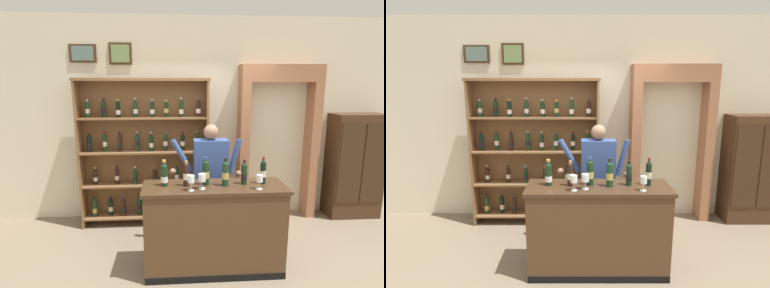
{
  "view_description": "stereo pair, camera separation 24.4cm",
  "coord_description": "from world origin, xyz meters",
  "views": [
    {
      "loc": [
        -0.28,
        -3.19,
        2.15
      ],
      "look_at": [
        -0.04,
        0.25,
        1.46
      ],
      "focal_mm": 28.31,
      "sensor_mm": 36.0,
      "label": 1
    },
    {
      "loc": [
        -0.03,
        -3.2,
        2.15
      ],
      "look_at": [
        -0.04,
        0.25,
        1.46
      ],
      "focal_mm": 28.31,
      "sensor_mm": 36.0,
      "label": 2
    }
  ],
  "objects": [
    {
      "name": "wine_glass_left",
      "position": [
        -0.08,
        -0.14,
        1.15
      ],
      "size": [
        0.07,
        0.07,
        0.17
      ],
      "color": "silver",
      "rests_on": "tasting_counter"
    },
    {
      "name": "back_wall",
      "position": [
        -0.0,
        1.65,
        1.58
      ],
      "size": [
        12.0,
        0.19,
        3.15
      ],
      "color": "beige",
      "rests_on": "ground"
    },
    {
      "name": "archway_doorway",
      "position": [
        1.41,
        1.52,
        1.37
      ],
      "size": [
        1.26,
        0.45,
        2.43
      ],
      "color": "#9E6647",
      "rests_on": "ground"
    },
    {
      "name": "tasting_bottle_brunello",
      "position": [
        0.1,
        0.04,
        1.18
      ],
      "size": [
        0.08,
        0.08,
        0.32
      ],
      "color": "black",
      "rests_on": "tasting_counter"
    },
    {
      "name": "tasting_bottle_super_tuscan",
      "position": [
        0.54,
        0.03,
        1.16
      ],
      "size": [
        0.07,
        0.07,
        0.28
      ],
      "color": "black",
      "rests_on": "tasting_counter"
    },
    {
      "name": "tasting_counter",
      "position": [
        0.19,
        -0.0,
        0.51
      ],
      "size": [
        1.61,
        0.53,
        1.03
      ],
      "color": "#4C331E",
      "rests_on": "ground"
    },
    {
      "name": "wine_glass_center",
      "position": [
        0.66,
        -0.15,
        1.14
      ],
      "size": [
        0.07,
        0.07,
        0.16
      ],
      "color": "silver",
      "rests_on": "tasting_counter"
    },
    {
      "name": "tasting_bottle_prosecco",
      "position": [
        0.75,
        0.04,
        1.17
      ],
      "size": [
        0.07,
        0.07,
        0.31
      ],
      "color": "black",
      "rests_on": "tasting_counter"
    },
    {
      "name": "ground_plane",
      "position": [
        0.0,
        0.0,
        -0.01
      ],
      "size": [
        14.0,
        14.0,
        0.02
      ],
      "primitive_type": "cube",
      "color": "#7A6B56"
    },
    {
      "name": "wine_glass_spare",
      "position": [
        0.05,
        -0.09,
        1.15
      ],
      "size": [
        0.08,
        0.08,
        0.17
      ],
      "color": "silver",
      "rests_on": "tasting_counter"
    },
    {
      "name": "tasting_bottle_vin_santo",
      "position": [
        0.31,
        -0.01,
        1.18
      ],
      "size": [
        0.08,
        0.08,
        0.32
      ],
      "color": "#19381E",
      "rests_on": "tasting_counter"
    },
    {
      "name": "shopkeeper",
      "position": [
        0.23,
        0.61,
        1.02
      ],
      "size": [
        0.95,
        0.22,
        1.64
      ],
      "color": "#2D3347",
      "rests_on": "ground"
    },
    {
      "name": "side_cabinet",
      "position": [
        2.67,
        1.35,
        0.84
      ],
      "size": [
        0.81,
        0.43,
        1.68
      ],
      "color": "#422B19",
      "rests_on": "ground"
    },
    {
      "name": "wine_shelf",
      "position": [
        -0.68,
        1.29,
        1.16
      ],
      "size": [
        1.93,
        0.32,
        2.22
      ],
      "color": "brown",
      "rests_on": "ground"
    },
    {
      "name": "tasting_bottle_rosso",
      "position": [
        -0.36,
        0.04,
        1.16
      ],
      "size": [
        0.08,
        0.08,
        0.3
      ],
      "color": "black",
      "rests_on": "tasting_counter"
    },
    {
      "name": "tasting_bottle_chianti",
      "position": [
        -0.12,
        0.01,
        1.17
      ],
      "size": [
        0.07,
        0.07,
        0.29
      ],
      "color": "black",
      "rests_on": "tasting_counter"
    }
  ]
}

